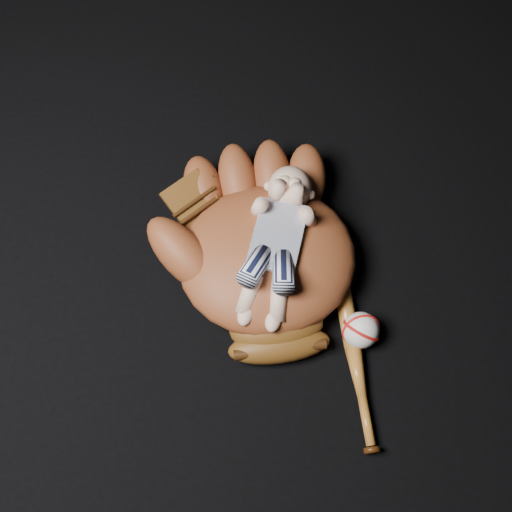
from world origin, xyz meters
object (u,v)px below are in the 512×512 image
baseball_glove (267,254)px  newborn_baby (275,248)px  baseball_bat (355,357)px  baseball (361,330)px

baseball_glove → newborn_baby: 0.05m
baseball_glove → baseball_bat: 0.29m
baseball → baseball_bat: bearing=-100.8°
newborn_baby → baseball_bat: (0.18, -0.19, -0.12)m
newborn_baby → baseball_bat: 0.29m
baseball_bat → baseball: baseball is taller
newborn_baby → baseball_bat: newborn_baby is taller
baseball_bat → baseball: (0.01, 0.05, 0.02)m
baseball_glove → baseball: baseball_glove is taller
baseball_glove → baseball: (0.21, -0.14, -0.05)m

